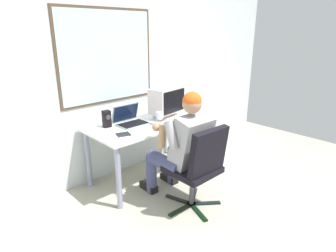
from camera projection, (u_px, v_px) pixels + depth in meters
ground_plane at (267, 230)px, 2.72m from camera, size 5.59×4.07×0.02m
wall_rear at (133, 66)px, 3.65m from camera, size 5.59×0.08×2.71m
desk at (150, 129)px, 3.51m from camera, size 1.51×0.77×0.74m
office_chair at (200, 164)px, 2.86m from camera, size 0.60×0.62×0.92m
person_seated at (182, 146)px, 3.01m from camera, size 0.54×0.82×1.24m
crt_monitor at (167, 100)px, 3.59m from camera, size 0.47×0.30×0.38m
laptop at (130, 119)px, 3.37m from camera, size 0.36×0.30×0.23m
wine_glass at (159, 116)px, 3.31m from camera, size 0.08×0.08×0.16m
desk_speaker at (107, 119)px, 3.24m from camera, size 0.09×0.09×0.19m
cd_case at (123, 134)px, 3.03m from camera, size 0.17×0.16×0.01m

